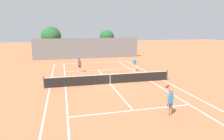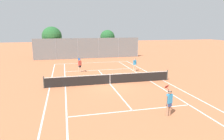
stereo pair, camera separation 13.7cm
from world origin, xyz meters
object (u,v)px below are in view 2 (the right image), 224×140
object	(u,v)px
player_far_right	(135,64)
loose_tennis_ball_2	(108,69)
tennis_net	(110,79)
tree_behind_left	(52,37)
player_near_side	(169,101)
loose_tennis_ball_1	(126,73)
loose_tennis_ball_0	(104,71)
tree_behind_right	(108,38)
player_far_left	(80,65)

from	to	relation	value
player_far_right	loose_tennis_ball_2	bearing A→B (deg)	144.83
tennis_net	tree_behind_left	world-z (taller)	tree_behind_left
player_near_side	loose_tennis_ball_1	distance (m)	11.48
player_far_right	tree_behind_left	bearing A→B (deg)	126.99
loose_tennis_ball_1	loose_tennis_ball_2	xyz separation A→B (m)	(-1.56, 2.97, 0.00)
loose_tennis_ball_0	loose_tennis_ball_2	xyz separation A→B (m)	(0.70, 1.05, 0.00)
loose_tennis_ball_1	loose_tennis_ball_2	distance (m)	3.35
player_near_side	player_far_right	world-z (taller)	player_near_side
tennis_net	tree_behind_left	size ratio (longest dim) A/B	2.22
loose_tennis_ball_1	tree_behind_right	world-z (taller)	tree_behind_right
player_far_left	loose_tennis_ball_0	world-z (taller)	player_far_left
tennis_net	tree_behind_left	bearing A→B (deg)	108.16
loose_tennis_ball_2	tree_behind_left	xyz separation A→B (m)	(-7.21, 11.38, 3.63)
tree_behind_left	loose_tennis_ball_1	bearing A→B (deg)	-58.56
tree_behind_left	loose_tennis_ball_0	bearing A→B (deg)	-62.33
player_near_side	tree_behind_left	world-z (taller)	tree_behind_left
loose_tennis_ball_1	player_far_left	bearing A→B (deg)	159.16
player_near_side	player_far_left	distance (m)	14.03
loose_tennis_ball_1	tennis_net	bearing A→B (deg)	-126.77
loose_tennis_ball_0	tree_behind_left	xyz separation A→B (m)	(-6.52, 12.43, 3.63)
loose_tennis_ball_2	tennis_net	bearing A→B (deg)	-100.64
player_far_right	tree_behind_left	distance (m)	17.03
tennis_net	player_far_left	bearing A→B (deg)	112.30
player_far_left	loose_tennis_ball_1	size ratio (longest dim) A/B	26.88
loose_tennis_ball_0	tree_behind_left	world-z (taller)	tree_behind_left
player_near_side	player_far_left	world-z (taller)	same
loose_tennis_ball_2	tree_behind_right	size ratio (longest dim) A/B	0.01
player_far_right	loose_tennis_ball_2	size ratio (longest dim) A/B	24.24
tennis_net	loose_tennis_ball_1	distance (m)	4.74
tennis_net	loose_tennis_ball_1	xyz separation A→B (m)	(2.83, 3.78, -0.48)
loose_tennis_ball_2	player_far_right	bearing A→B (deg)	-35.17
player_far_right	player_far_left	bearing A→B (deg)	170.88
tennis_net	player_far_right	world-z (taller)	player_far_right
player_far_right	loose_tennis_ball_0	xyz separation A→B (m)	(-3.59, 1.00, -0.88)
loose_tennis_ball_0	tree_behind_left	bearing A→B (deg)	117.67
tree_behind_left	player_far_left	bearing A→B (deg)	-73.84
player_far_right	tree_behind_right	world-z (taller)	tree_behind_right
tree_behind_left	player_far_right	bearing A→B (deg)	-53.01
player_far_left	tree_behind_right	distance (m)	15.25
player_near_side	loose_tennis_ball_1	world-z (taller)	player_near_side
player_near_side	loose_tennis_ball_1	size ratio (longest dim) A/B	26.88
tree_behind_left	tree_behind_right	size ratio (longest dim) A/B	1.13
player_far_left	tree_behind_right	xyz separation A→B (m)	(6.40, 13.63, 2.43)
loose_tennis_ball_2	loose_tennis_ball_1	bearing A→B (deg)	-62.30
player_far_left	tree_behind_left	distance (m)	13.17
tennis_net	loose_tennis_ball_0	distance (m)	5.75
player_far_right	loose_tennis_ball_2	xyz separation A→B (m)	(-2.90, 2.04, -0.88)
loose_tennis_ball_1	loose_tennis_ball_2	size ratio (longest dim) A/B	1.00
player_near_side	player_far_right	size ratio (longest dim) A/B	1.11
player_near_side	loose_tennis_ball_2	xyz separation A→B (m)	(-0.59, 14.37, -0.89)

